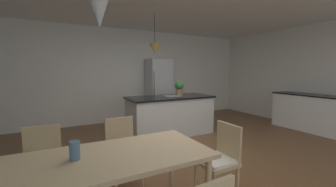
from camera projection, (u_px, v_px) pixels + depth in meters
ground_plane at (186, 160)px, 3.52m from camera, size 10.00×8.40×0.04m
wall_back_kitchen at (128, 76)px, 6.24m from camera, size 10.00×0.12×2.70m
wall_right_counter at (322, 77)px, 5.25m from camera, size 0.12×8.40×2.70m
dining_table at (96, 166)px, 1.77m from camera, size 2.02×0.86×0.75m
chair_far_right at (123, 149)px, 2.71m from camera, size 0.42×0.42×0.87m
chair_kitchen_end at (220, 158)px, 2.44m from camera, size 0.40×0.40×0.87m
chair_far_left at (42, 164)px, 2.29m from camera, size 0.42×0.42×0.87m
kitchen_island at (170, 115)px, 4.90m from camera, size 2.00×0.88×0.91m
side_counter_run at (329, 115)px, 4.85m from camera, size 0.64×2.52×0.91m
refrigerator at (159, 90)px, 6.32m from camera, size 0.67×0.67×1.84m
pendant_over_table at (99, 9)px, 1.55m from camera, size 0.18×0.18×0.89m
pendant_over_island_main at (155, 49)px, 4.56m from camera, size 0.26×0.26×0.82m
potted_plant_on_island at (179, 88)px, 4.95m from camera, size 0.20×0.20×0.35m
vase_on_dining_table at (75, 150)px, 1.73m from camera, size 0.08×0.08×0.16m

